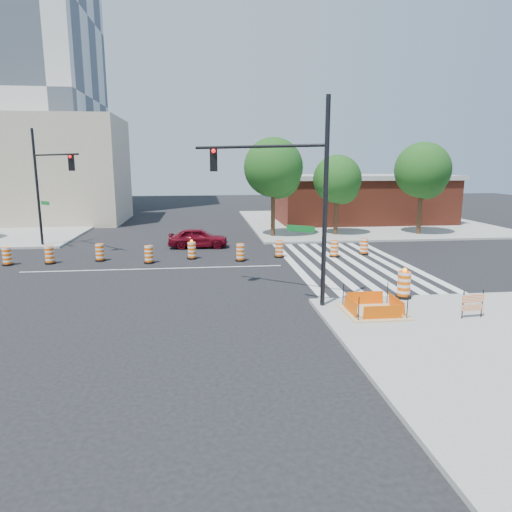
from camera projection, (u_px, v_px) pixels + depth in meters
name	position (u px, v px, depth m)	size (l,w,h in m)	color
ground	(154.00, 269.00, 24.89)	(120.00, 120.00, 0.00)	black
sidewalk_ne	(361.00, 222.00, 44.45)	(22.00, 22.00, 0.15)	gray
crosswalk_east	(348.00, 264.00, 26.14)	(6.75, 13.50, 0.01)	silver
lane_centerline	(154.00, 269.00, 24.89)	(14.00, 0.12, 0.01)	silver
excavation_pit	(373.00, 310.00, 17.11)	(2.20, 2.20, 0.90)	tan
brick_storefront	(362.00, 199.00, 44.00)	(16.50, 8.50, 4.60)	maroon
beige_midrise	(49.00, 171.00, 43.96)	(14.00, 10.00, 10.00)	tan
red_coupe	(198.00, 238.00, 31.09)	(1.62, 4.04, 1.38)	#5E0814
signal_pole_se	(286.00, 184.00, 17.86)	(4.95, 3.62, 7.94)	black
signal_pole_nw	(47.00, 177.00, 29.56)	(4.05, 4.46, 7.79)	black
pit_drum	(404.00, 286.00, 18.86)	(0.65, 0.65, 1.28)	black
barricade	(473.00, 303.00, 16.41)	(0.88, 0.12, 1.04)	#FF5A05
tree_north_c	(274.00, 171.00, 34.50)	(4.48, 4.48, 7.62)	#382314
tree_north_d	(338.00, 182.00, 35.36)	(3.73, 3.73, 6.34)	#382314
tree_north_e	(423.00, 173.00, 35.56)	(4.31, 4.31, 7.32)	#382314
median_drum_1	(7.00, 257.00, 25.68)	(0.60, 0.60, 1.02)	black
median_drum_2	(50.00, 256.00, 26.07)	(0.60, 0.60, 1.02)	black
median_drum_3	(100.00, 253.00, 26.82)	(0.60, 0.60, 1.02)	black
median_drum_4	(149.00, 255.00, 26.23)	(0.60, 0.60, 1.02)	black
median_drum_5	(192.00, 251.00, 27.41)	(0.60, 0.60, 1.18)	black
median_drum_6	(240.00, 253.00, 26.82)	(0.60, 0.60, 1.02)	black
median_drum_7	(279.00, 250.00, 27.90)	(0.60, 0.60, 1.02)	black
median_drum_8	(334.00, 249.00, 27.98)	(0.60, 0.60, 1.02)	black
median_drum_9	(364.00, 247.00, 28.76)	(0.60, 0.60, 1.02)	black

